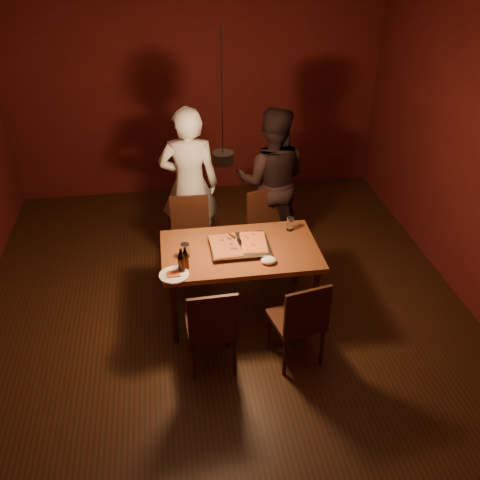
{
  "coord_description": "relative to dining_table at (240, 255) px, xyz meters",
  "views": [
    {
      "loc": [
        -0.47,
        -4.11,
        3.53
      ],
      "look_at": [
        0.16,
        0.13,
        0.85
      ],
      "focal_mm": 40.0,
      "sensor_mm": 36.0,
      "label": 1
    }
  ],
  "objects": [
    {
      "name": "beer_bottle_a",
      "position": [
        -0.57,
        -0.3,
        0.2
      ],
      "size": [
        0.06,
        0.06,
        0.24
      ],
      "color": "black",
      "rests_on": "dining_table"
    },
    {
      "name": "room_shell",
      "position": [
        -0.16,
        -0.13,
        0.72
      ],
      "size": [
        6.0,
        6.0,
        6.0
      ],
      "color": "#371B0F",
      "rests_on": "ground"
    },
    {
      "name": "spatula",
      "position": [
        -0.01,
        0.02,
        0.14
      ],
      "size": [
        0.18,
        0.26,
        0.04
      ],
      "primitive_type": null,
      "rotation": [
        0.0,
        0.0,
        0.39
      ],
      "color": "silver",
      "rests_on": "pizza_tray"
    },
    {
      "name": "plate_slice",
      "position": [
        -0.64,
        -0.35,
        0.08
      ],
      "size": [
        0.27,
        0.27,
        0.03
      ],
      "color": "white",
      "rests_on": "dining_table"
    },
    {
      "name": "diner_dark",
      "position": [
        0.55,
        1.19,
        0.19
      ],
      "size": [
        0.98,
        0.84,
        1.73
      ],
      "primitive_type": "imported",
      "rotation": [
        0.0,
        0.0,
        2.89
      ],
      "color": "black",
      "rests_on": "floor"
    },
    {
      "name": "beer_bottle_b",
      "position": [
        -0.53,
        -0.25,
        0.18
      ],
      "size": [
        0.06,
        0.06,
        0.22
      ],
      "color": "black",
      "rests_on": "dining_table"
    },
    {
      "name": "napkin",
      "position": [
        0.22,
        -0.28,
        0.1
      ],
      "size": [
        0.14,
        0.11,
        0.06
      ],
      "primitive_type": "ellipsoid",
      "color": "white",
      "rests_on": "dining_table"
    },
    {
      "name": "dining_table",
      "position": [
        0.0,
        0.0,
        0.0
      ],
      "size": [
        1.5,
        0.9,
        0.75
      ],
      "color": "brown",
      "rests_on": "floor"
    },
    {
      "name": "pizza_tray",
      "position": [
        -0.0,
        0.0,
        0.1
      ],
      "size": [
        0.58,
        0.49,
        0.05
      ],
      "primitive_type": "cube",
      "rotation": [
        0.0,
        0.0,
        0.07
      ],
      "color": "silver",
      "rests_on": "dining_table"
    },
    {
      "name": "chair_near_right",
      "position": [
        0.41,
        -0.81,
        -0.14
      ],
      "size": [
        0.5,
        0.5,
        0.49
      ],
      "rotation": [
        0.0,
        0.0,
        0.2
      ],
      "color": "#38190F",
      "rests_on": "floor"
    },
    {
      "name": "water_glass_right",
      "position": [
        0.55,
        0.27,
        0.14
      ],
      "size": [
        0.07,
        0.07,
        0.14
      ],
      "primitive_type": "cylinder",
      "color": "silver",
      "rests_on": "dining_table"
    },
    {
      "name": "water_glass_left",
      "position": [
        -0.52,
        -0.05,
        0.14
      ],
      "size": [
        0.09,
        0.09,
        0.13
      ],
      "primitive_type": "cylinder",
      "color": "silver",
      "rests_on": "dining_table"
    },
    {
      "name": "chair_far_right",
      "position": [
        0.44,
        0.82,
        -0.14
      ],
      "size": [
        0.53,
        0.53,
        0.49
      ],
      "rotation": [
        0.0,
        0.0,
        3.45
      ],
      "color": "#38190F",
      "rests_on": "floor"
    },
    {
      "name": "chair_far_left",
      "position": [
        -0.43,
        0.79,
        -0.14
      ],
      "size": [
        0.44,
        0.44,
        0.49
      ],
      "rotation": [
        0.0,
        0.0,
        3.1
      ],
      "color": "#38190F",
      "rests_on": "floor"
    },
    {
      "name": "pendant_lamp",
      "position": [
        -0.16,
        -0.13,
        1.08
      ],
      "size": [
        0.18,
        0.18,
        1.1
      ],
      "color": "black",
      "rests_on": "ceiling"
    },
    {
      "name": "chair_near_left",
      "position": [
        -0.36,
        -0.78,
        -0.14
      ],
      "size": [
        0.43,
        0.43,
        0.49
      ],
      "rotation": [
        0.0,
        0.0,
        0.04
      ],
      "color": "#38190F",
      "rests_on": "floor"
    },
    {
      "name": "pizza_cheese",
      "position": [
        0.13,
        0.01,
        0.13
      ],
      "size": [
        0.27,
        0.4,
        0.02
      ],
      "primitive_type": "cube",
      "rotation": [
        0.0,
        0.0,
        -0.07
      ],
      "color": "gold",
      "rests_on": "pizza_tray"
    },
    {
      "name": "diner_white",
      "position": [
        -0.4,
        1.14,
        0.22
      ],
      "size": [
        0.69,
        0.48,
        1.8
      ],
      "primitive_type": "imported",
      "rotation": [
        0.0,
        0.0,
        3.06
      ],
      "color": "silver",
      "rests_on": "floor"
    },
    {
      "name": "pizza_meat",
      "position": [
        -0.14,
        -0.01,
        0.13
      ],
      "size": [
        0.29,
        0.44,
        0.02
      ],
      "primitive_type": "cube",
      "rotation": [
        0.0,
        0.0,
        0.06
      ],
      "color": "maroon",
      "rests_on": "pizza_tray"
    }
  ]
}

